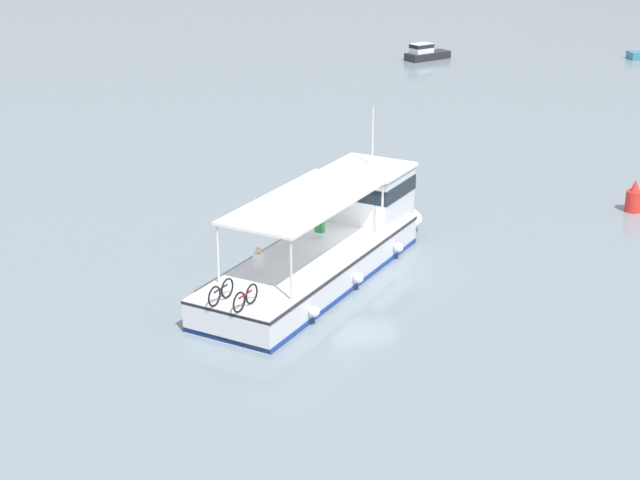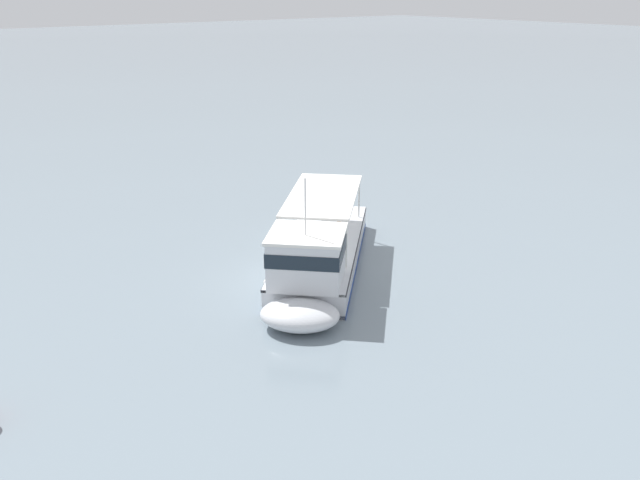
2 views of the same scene
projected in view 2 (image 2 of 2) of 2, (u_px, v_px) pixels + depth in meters
ground_plane at (295, 282)px, 29.02m from camera, size 400.00×400.00×0.00m
ferry_main at (317, 257)px, 28.97m from camera, size 11.14×11.20×5.32m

